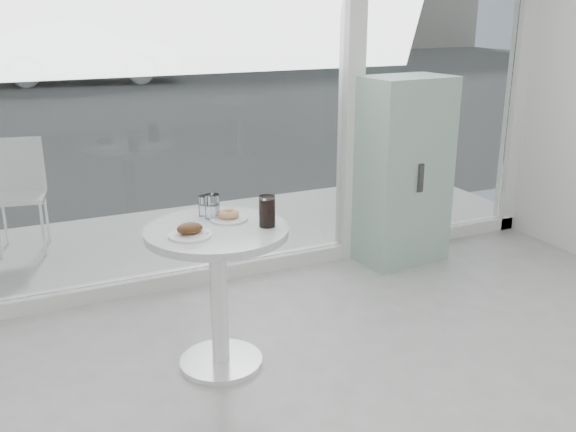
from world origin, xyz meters
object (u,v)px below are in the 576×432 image
main_table (218,269)px  car_silver (85,53)px  patio_chair (20,187)px  water_tumbler_a (205,207)px  cola_glass (267,212)px  mint_cabinet (403,171)px  water_tumbler_b (212,208)px  plate_fritter (191,231)px  plate_donut (229,216)px

main_table → car_silver: bearing=84.5°
patio_chair → water_tumbler_a: (0.83, -1.97, 0.29)m
cola_glass → mint_cabinet: bearing=33.0°
water_tumbler_b → plate_fritter: bearing=-129.8°
plate_donut → water_tumbler_b: bearing=135.1°
car_silver → water_tumbler_b: size_ratio=35.27×
patio_chair → plate_donut: (0.92, -2.09, 0.26)m
mint_cabinet → water_tumbler_b: mint_cabinet is taller
water_tumbler_b → patio_chair: bearing=112.8°
car_silver → cola_glass: 14.09m
main_table → car_silver: size_ratio=0.17×
patio_chair → plate_fritter: size_ratio=4.01×
car_silver → cola_glass: size_ratio=28.51×
water_tumbler_a → water_tumbler_b: water_tumbler_b is taller
patio_chair → water_tumbler_b: size_ratio=6.59×
water_tumbler_a → water_tumbler_b: 0.06m
main_table → plate_fritter: plate_fritter is taller
mint_cabinet → water_tumbler_b: bearing=-161.9°
water_tumbler_a → water_tumbler_b: (0.02, -0.06, 0.01)m
plate_fritter → patio_chair: bearing=106.6°
plate_donut → mint_cabinet: bearing=25.9°
main_table → cola_glass: size_ratio=4.90×
main_table → plate_donut: 0.27m
main_table → water_tumbler_b: water_tumbler_b is taller
plate_fritter → plate_donut: bearing=32.0°
car_silver → water_tumbler_b: bearing=-176.7°
main_table → patio_chair: patio_chair is taller
water_tumbler_a → cola_glass: bearing=-52.0°
patio_chair → car_silver: car_silver is taller
car_silver → plate_donut: bearing=-176.4°
plate_fritter → cola_glass: 0.39m
plate_fritter → water_tumbler_a: 0.32m
plate_fritter → car_silver: bearing=83.9°
main_table → water_tumbler_b: size_ratio=6.06×
main_table → plate_donut: bearing=43.1°
plate_donut → plate_fritter: bearing=-148.0°
main_table → car_silver: 14.03m
patio_chair → cola_glass: size_ratio=5.33×
mint_cabinet → main_table: bearing=-158.0°
plate_donut → cola_glass: bearing=-50.9°
mint_cabinet → car_silver: 13.09m
patio_chair → water_tumbler_b: 2.22m
plate_fritter → cola_glass: cola_glass is taller
patio_chair → car_silver: size_ratio=0.19×
patio_chair → car_silver: bearing=89.9°
water_tumbler_a → plate_donut: bearing=-53.7°
patio_chair → plate_donut: bearing=-56.0°
patio_chair → water_tumbler_a: size_ratio=7.78×
plate_fritter → plate_donut: size_ratio=1.07×
main_table → patio_chair: size_ratio=0.92×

